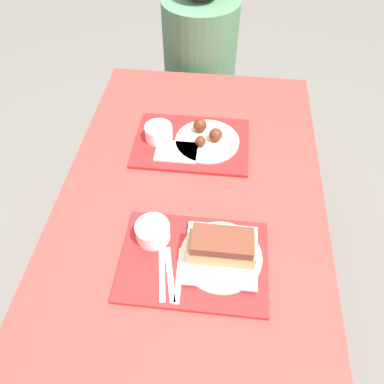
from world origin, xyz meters
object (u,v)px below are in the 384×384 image
(tray_near, at_px, (194,261))
(bowl_coleslaw_near, at_px, (153,231))
(wings_plate_far, at_px, (207,137))
(brisket_sandwich_plate, at_px, (221,250))
(person_seated_across, at_px, (200,44))
(bowl_coleslaw_far, at_px, (159,132))
(tray_far, at_px, (192,143))

(tray_near, distance_m, bowl_coleslaw_near, 0.15)
(wings_plate_far, bearing_deg, brisket_sandwich_plate, -80.59)
(person_seated_across, bearing_deg, tray_near, -85.43)
(brisket_sandwich_plate, distance_m, wings_plate_far, 0.50)
(brisket_sandwich_plate, xyz_separation_m, bowl_coleslaw_far, (-0.26, 0.48, -0.01))
(bowl_coleslaw_near, bearing_deg, tray_far, 81.08)
(bowl_coleslaw_near, bearing_deg, person_seated_across, 88.30)
(wings_plate_far, bearing_deg, tray_far, -166.65)
(bowl_coleslaw_near, distance_m, person_seated_across, 1.12)
(tray_far, xyz_separation_m, bowl_coleslaw_near, (-0.07, -0.43, 0.04))
(tray_far, height_order, person_seated_across, person_seated_across)
(tray_far, xyz_separation_m, bowl_coleslaw_far, (-0.12, 0.01, 0.04))
(bowl_coleslaw_near, distance_m, wings_plate_far, 0.46)
(tray_far, relative_size, bowl_coleslaw_far, 4.16)
(person_seated_across, bearing_deg, brisket_sandwich_plate, -81.72)
(tray_near, relative_size, tray_far, 1.00)
(brisket_sandwich_plate, bearing_deg, tray_far, 105.93)
(bowl_coleslaw_near, xyz_separation_m, brisket_sandwich_plate, (0.20, -0.05, 0.01))
(brisket_sandwich_plate, height_order, person_seated_across, person_seated_across)
(brisket_sandwich_plate, bearing_deg, tray_near, -167.13)
(bowl_coleslaw_near, relative_size, person_seated_across, 0.15)
(brisket_sandwich_plate, relative_size, wings_plate_far, 1.00)
(tray_near, xyz_separation_m, person_seated_across, (-0.09, 1.19, 0.02))
(tray_far, height_order, bowl_coleslaw_near, bowl_coleslaw_near)
(tray_near, relative_size, person_seated_across, 0.61)
(brisket_sandwich_plate, relative_size, bowl_coleslaw_far, 2.33)
(bowl_coleslaw_far, distance_m, wings_plate_far, 0.18)
(tray_far, relative_size, wings_plate_far, 1.78)
(tray_near, distance_m, tray_far, 0.50)
(tray_near, distance_m, bowl_coleslaw_far, 0.53)
(bowl_coleslaw_near, height_order, wings_plate_far, wings_plate_far)
(wings_plate_far, height_order, person_seated_across, person_seated_across)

